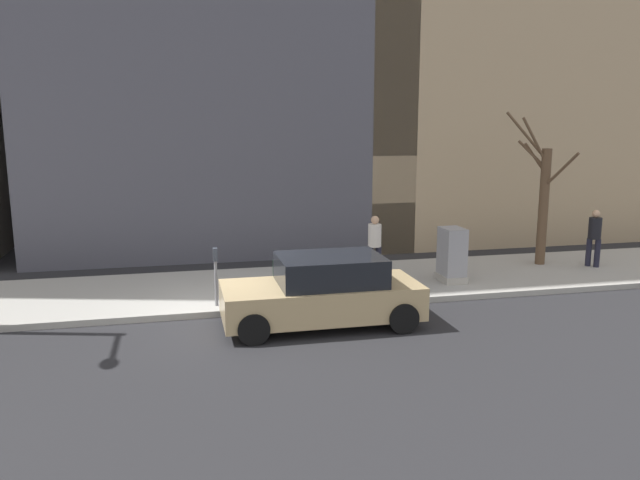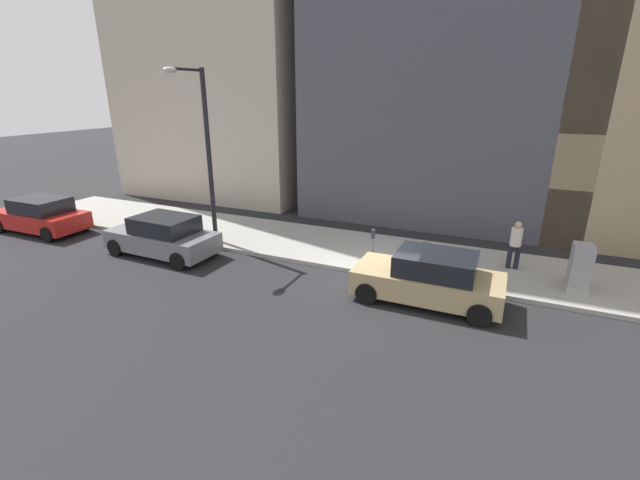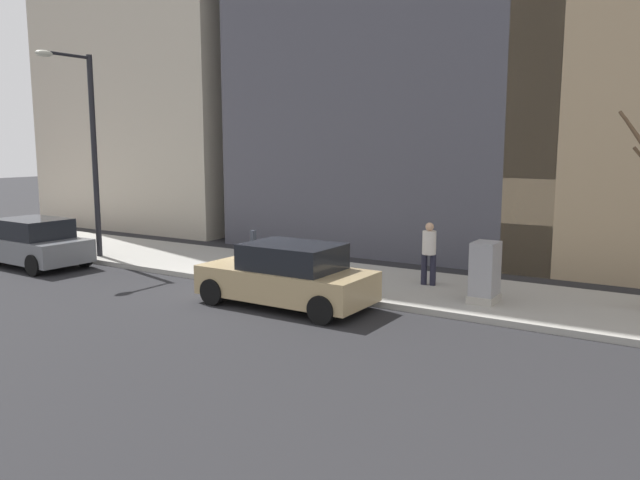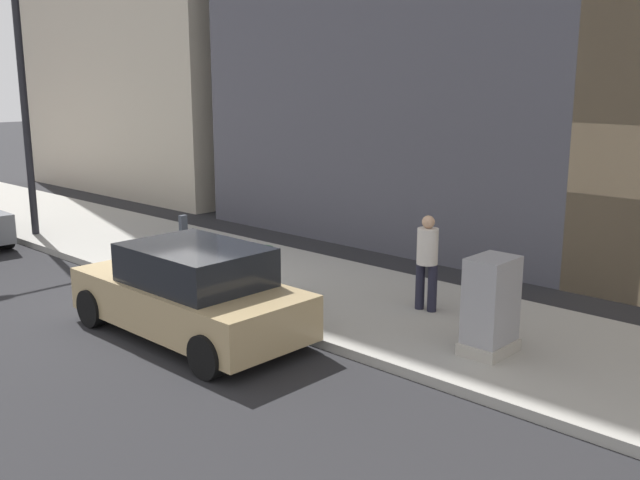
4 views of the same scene
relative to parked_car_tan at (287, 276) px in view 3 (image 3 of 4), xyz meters
The scene contains 9 objects.
ground_plane 2.29m from the parked_car_tan, 62.03° to the left, with size 120.00×120.00×0.00m, color #232326.
sidewalk 3.64m from the parked_car_tan, 32.42° to the left, with size 4.00×36.00×0.15m, color #9E9B93.
parked_car_tan is the anchor object (origin of this frame).
parked_car_grey 9.78m from the parked_car_tan, 91.30° to the left, with size 2.04×4.26×1.52m.
parking_meter 2.64m from the parked_car_tan, 56.00° to the left, with size 0.14×0.10×1.35m.
utility_box 4.64m from the parked_car_tan, 60.00° to the right, with size 0.83×0.61×1.43m.
streetlamp 9.45m from the parked_car_tan, 81.56° to the left, with size 1.97×0.32×6.50m.
trash_bin 1.99m from the parked_car_tan, 15.07° to the left, with size 0.56×0.56×0.90m, color #14381E.
pedestrian_midblock 4.00m from the parked_car_tan, 33.60° to the right, with size 0.36×0.40×1.66m.
Camera 3 is at (-12.85, -10.28, 3.81)m, focal length 35.00 mm.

